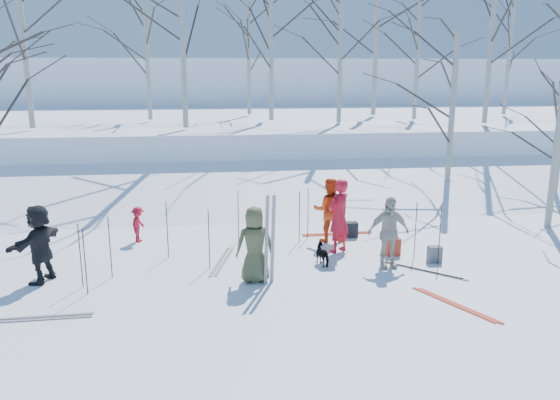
{
  "coord_description": "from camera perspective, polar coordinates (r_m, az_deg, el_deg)",
  "views": [
    {
      "loc": [
        -1.51,
        -10.94,
        4.28
      ],
      "look_at": [
        0.0,
        1.5,
        1.3
      ],
      "focal_mm": 35.0,
      "sensor_mm": 36.0,
      "label": 1
    }
  ],
  "objects": [
    {
      "name": "birch_edge_c",
      "position": [
        19.86,
        27.24,
        5.2
      ],
      "size": [
        3.35,
        3.35,
        3.92
      ],
      "primitive_type": null,
      "color": "silver",
      "rests_on": "ground"
    },
    {
      "name": "birch_plateau_d",
      "position": [
        24.91,
        14.13,
        13.85
      ],
      "size": [
        4.03,
        4.03,
        4.9
      ],
      "primitive_type": null,
      "color": "silver",
      "rests_on": "snow_plateau"
    },
    {
      "name": "ski_pole_a",
      "position": [
        13.79,
        2.04,
        -1.81
      ],
      "size": [
        0.02,
        0.02,
        1.34
      ],
      "primitive_type": "cylinder",
      "color": "black",
      "rests_on": "ground"
    },
    {
      "name": "backpack_red",
      "position": [
        13.25,
        11.73,
        -4.8
      ],
      "size": [
        0.32,
        0.22,
        0.42
      ],
      "primitive_type": "cube",
      "color": "#AE301A",
      "rests_on": "ground"
    },
    {
      "name": "ski_pole_d",
      "position": [
        13.08,
        13.98,
        -3.05
      ],
      "size": [
        0.02,
        0.02,
        1.34
      ],
      "primitive_type": "cylinder",
      "color": "black",
      "rests_on": "ground"
    },
    {
      "name": "birch_plateau_j",
      "position": [
        22.43,
        -25.28,
        15.44
      ],
      "size": [
        5.31,
        5.31,
        6.73
      ],
      "primitive_type": null,
      "color": "silver",
      "rests_on": "snow_plateau"
    },
    {
      "name": "birch_edge_e",
      "position": [
        18.99,
        17.5,
        8.14
      ],
      "size": [
        4.44,
        4.44,
        5.49
      ],
      "primitive_type": null,
      "color": "silver",
      "rests_on": "ground"
    },
    {
      "name": "birch_plateau_k",
      "position": [
        22.68,
        6.32,
        14.92
      ],
      "size": [
        4.41,
        4.41,
        5.44
      ],
      "primitive_type": null,
      "color": "silver",
      "rests_on": "snow_plateau"
    },
    {
      "name": "ski_pair_b",
      "position": [
        10.91,
        17.81,
        -10.35
      ],
      "size": [
        1.73,
        2.06,
        0.02
      ],
      "primitive_type": null,
      "rotation": [
        0.0,
        0.0,
        0.47
      ],
      "color": "red",
      "rests_on": "ground"
    },
    {
      "name": "ski_pole_i",
      "position": [
        11.27,
        -19.7,
        -6.12
      ],
      "size": [
        0.02,
        0.02,
        1.34
      ],
      "primitive_type": "cylinder",
      "color": "black",
      "rests_on": "ground"
    },
    {
      "name": "backpack_grey",
      "position": [
        13.01,
        15.85,
        -5.47
      ],
      "size": [
        0.3,
        0.2,
        0.38
      ],
      "primitive_type": "cube",
      "color": "#56585D",
      "rests_on": "ground"
    },
    {
      "name": "ground",
      "position": [
        11.84,
        0.88,
        -7.81
      ],
      "size": [
        120.0,
        120.0,
        0.0
      ],
      "primitive_type": "plane",
      "color": "white",
      "rests_on": "ground"
    },
    {
      "name": "ski_pair_e",
      "position": [
        12.66,
        -6.07,
        -6.41
      ],
      "size": [
        1.06,
        1.99,
        0.02
      ],
      "primitive_type": null,
      "rotation": [
        0.0,
        0.0,
        -0.24
      ],
      "color": "silver",
      "rests_on": "ground"
    },
    {
      "name": "skier_redor_behind",
      "position": [
        13.93,
        5.13,
        -1.05
      ],
      "size": [
        0.88,
        0.73,
        1.64
      ],
      "primitive_type": "imported",
      "rotation": [
        0.0,
        0.0,
        3.0
      ],
      "color": "red",
      "rests_on": "ground"
    },
    {
      "name": "ski_pole_e",
      "position": [
        14.15,
        2.94,
        -1.41
      ],
      "size": [
        0.02,
        0.02,
        1.34
      ],
      "primitive_type": "cylinder",
      "color": "black",
      "rests_on": "ground"
    },
    {
      "name": "ski_pair_d",
      "position": [
        12.46,
        14.66,
        -7.12
      ],
      "size": [
        2.1,
        2.1,
        0.02
      ],
      "primitive_type": null,
      "rotation": [
        0.0,
        0.0,
        0.82
      ],
      "color": "silver",
      "rests_on": "ground"
    },
    {
      "name": "birch_edge_b",
      "position": [
        16.6,
        27.15,
        6.86
      ],
      "size": [
        4.54,
        4.54,
        5.63
      ],
      "primitive_type": null,
      "color": "silver",
      "rests_on": "ground"
    },
    {
      "name": "ski_pair_a",
      "position": [
        10.77,
        -24.03,
        -11.21
      ],
      "size": [
        0.31,
        1.91,
        0.02
      ],
      "primitive_type": null,
      "rotation": [
        0.0,
        0.0,
        1.6
      ],
      "color": "silver",
      "rests_on": "ground"
    },
    {
      "name": "ski_pole_f",
      "position": [
        13.92,
        -4.38,
        -1.69
      ],
      "size": [
        0.02,
        0.02,
        1.34
      ],
      "primitive_type": "cylinder",
      "color": "black",
      "rests_on": "ground"
    },
    {
      "name": "ski_pole_c",
      "position": [
        12.73,
        16.35,
        -3.65
      ],
      "size": [
        0.02,
        0.02,
        1.34
      ],
      "primitive_type": "cylinder",
      "color": "black",
      "rests_on": "ground"
    },
    {
      "name": "ski_pole_j",
      "position": [
        11.66,
        -20.14,
        -5.51
      ],
      "size": [
        0.02,
        0.02,
        1.34
      ],
      "primitive_type": "cylinder",
      "color": "black",
      "rests_on": "ground"
    },
    {
      "name": "dog",
      "position": [
        12.37,
        4.6,
        -5.67
      ],
      "size": [
        0.45,
        0.65,
        0.5
      ],
      "primitive_type": "imported",
      "rotation": [
        0.0,
        0.0,
        3.48
      ],
      "color": "black",
      "rests_on": "ground"
    },
    {
      "name": "upright_ski_right",
      "position": [
        11.06,
        -0.75,
        -4.15
      ],
      "size": [
        0.11,
        0.23,
        1.89
      ],
      "primitive_type": "cube",
      "rotation": [
        0.1,
        0.0,
        0.19
      ],
      "color": "silver",
      "rests_on": "ground"
    },
    {
      "name": "skier_red_seated",
      "position": [
        14.38,
        -14.58,
        -2.47
      ],
      "size": [
        0.46,
        0.65,
        0.92
      ],
      "primitive_type": "imported",
      "rotation": [
        0.0,
        0.0,
        1.35
      ],
      "color": "red",
      "rests_on": "ground"
    },
    {
      "name": "upright_ski_left",
      "position": [
        11.0,
        -1.41,
        -4.25
      ],
      "size": [
        0.12,
        0.17,
        1.9
      ],
      "primitive_type": "cube",
      "rotation": [
        0.07,
        0.0,
        0.34
      ],
      "color": "silver",
      "rests_on": "ground"
    },
    {
      "name": "skier_cream_east",
      "position": [
        12.27,
        11.26,
        -3.34
      ],
      "size": [
        0.97,
        0.46,
        1.61
      ],
      "primitive_type": "imported",
      "rotation": [
        0.0,
        0.0,
        0.08
      ],
      "color": "beige",
      "rests_on": "ground"
    },
    {
      "name": "skier_olive_center",
      "position": [
        11.24,
        -2.65,
        -4.68
      ],
      "size": [
        0.81,
        0.56,
        1.6
      ],
      "primitive_type": "imported",
      "rotation": [
        0.0,
        0.0,
        3.21
      ],
      "color": "#45492C",
      "rests_on": "ground"
    },
    {
      "name": "birch_plateau_f",
      "position": [
        28.97,
        22.78,
        13.37
      ],
      "size": [
        4.21,
        4.21,
        5.16
      ],
      "primitive_type": null,
      "color": "silver",
      "rests_on": "snow_plateau"
    },
    {
      "name": "backpack_dark",
      "position": [
        14.49,
        7.41,
        -3.08
      ],
      "size": [
        0.34,
        0.24,
        0.4
      ],
      "primitive_type": "cube",
      "color": "black",
      "rests_on": "ground"
    },
    {
      "name": "birch_plateau_e",
      "position": [
        24.58,
        -13.71,
        14.31
      ],
      "size": [
        4.29,
        4.29,
        5.26
      ],
      "primitive_type": null,
      "color": "silver",
      "rests_on": "snow_plateau"
    },
    {
      "name": "ski_pole_b",
      "position": [
        12.09,
        -7.43,
        -4.11
      ],
      "size": [
        0.02,
        0.02,
        1.34
      ],
      "primitive_type": "cylinder",
      "color": "black",
      "rests_on": "ground"
    },
    {
      "name": "ski_pair_c",
      "position": [
        14.74,
        6.0,
        -3.53
      ],
      "size": [
        0.35,
        1.92,
        0.02
      ],
      "primitive_type": null,
      "rotation": [
        0.0,
        0.0,
        1.61
      ],
      "color": "red",
      "rests_on": "ground"
    },
    {
      "name": "snow_ramp",
      "position": [
        18.47,
        -2.05,
        0.45
      ],
      "size": [
        70.0,
        9.49,
        4.12
      ],
      "primitive_type": "cube",
      "rotation": [
        0.3,
        0.0,
        0.0
      ],
      "color": "white",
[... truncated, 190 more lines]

